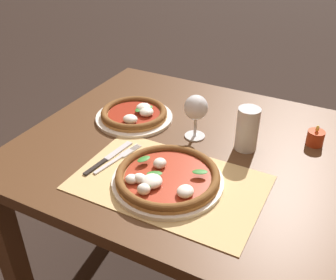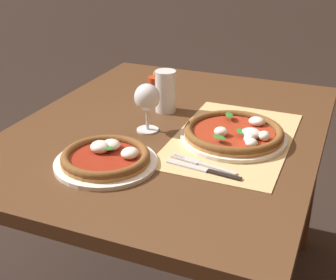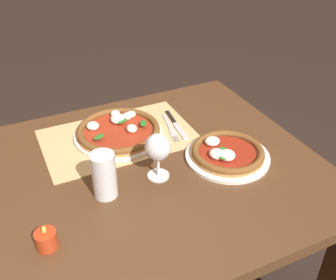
% 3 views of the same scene
% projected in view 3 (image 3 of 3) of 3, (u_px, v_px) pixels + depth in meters
% --- Properties ---
extents(dining_table, '(1.20, 0.95, 0.74)m').
position_uv_depth(dining_table, '(136.00, 196.00, 1.32)').
color(dining_table, '#4C301C').
rests_on(dining_table, ground).
extents(paper_placemat, '(0.54, 0.34, 0.00)m').
position_uv_depth(paper_placemat, '(119.00, 137.00, 1.43)').
color(paper_placemat, tan).
rests_on(paper_placemat, dining_table).
extents(pizza_near, '(0.32, 0.32, 0.05)m').
position_uv_depth(pizza_near, '(119.00, 131.00, 1.42)').
color(pizza_near, silver).
rests_on(pizza_near, paper_placemat).
extents(pizza_far, '(0.28, 0.28, 0.05)m').
position_uv_depth(pizza_far, '(227.00, 153.00, 1.31)').
color(pizza_far, silver).
rests_on(pizza_far, dining_table).
extents(wine_glass, '(0.08, 0.08, 0.16)m').
position_uv_depth(wine_glass, '(158.00, 149.00, 1.18)').
color(wine_glass, silver).
rests_on(wine_glass, dining_table).
extents(pint_glass, '(0.07, 0.07, 0.15)m').
position_uv_depth(pint_glass, '(104.00, 176.00, 1.13)').
color(pint_glass, silver).
rests_on(pint_glass, dining_table).
extents(fork, '(0.05, 0.20, 0.00)m').
position_uv_depth(fork, '(170.00, 128.00, 1.47)').
color(fork, '#B7B7BC').
rests_on(fork, paper_placemat).
extents(knife, '(0.04, 0.22, 0.01)m').
position_uv_depth(knife, '(176.00, 125.00, 1.49)').
color(knife, black).
rests_on(knife, paper_placemat).
extents(votive_candle, '(0.06, 0.06, 0.07)m').
position_uv_depth(votive_candle, '(46.00, 240.00, 0.99)').
color(votive_candle, '#B23819').
rests_on(votive_candle, dining_table).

